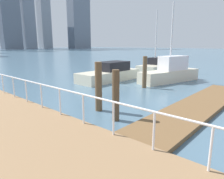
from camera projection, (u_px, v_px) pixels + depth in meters
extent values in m
plane|color=slate|center=(29.00, 84.00, 16.36)|extent=(300.00, 300.00, 0.00)
cube|color=brown|center=(197.00, 107.00, 10.21)|extent=(12.10, 2.00, 0.18)
cylinder|color=white|center=(211.00, 149.00, 4.41)|extent=(0.06, 0.06, 1.05)
cylinder|color=white|center=(154.00, 131.00, 5.32)|extent=(0.06, 0.06, 1.05)
cylinder|color=white|center=(113.00, 119.00, 6.23)|extent=(0.06, 0.06, 1.05)
cylinder|color=white|center=(83.00, 109.00, 7.13)|extent=(0.06, 0.06, 1.05)
cylinder|color=white|center=(60.00, 102.00, 8.04)|extent=(0.06, 0.06, 1.05)
cylinder|color=white|center=(41.00, 96.00, 8.94)|extent=(0.06, 0.06, 1.05)
cylinder|color=white|center=(26.00, 91.00, 9.85)|extent=(0.06, 0.06, 1.05)
cylinder|color=white|center=(14.00, 87.00, 10.76)|extent=(0.06, 0.06, 1.05)
cylinder|color=white|center=(3.00, 84.00, 11.66)|extent=(0.06, 0.06, 1.05)
cylinder|color=white|center=(97.00, 98.00, 6.57)|extent=(0.06, 29.30, 0.06)
cylinder|color=brown|center=(99.00, 87.00, 9.65)|extent=(0.33, 0.33, 2.34)
cylinder|color=brown|center=(145.00, 72.00, 14.82)|extent=(0.31, 0.31, 2.29)
cylinder|color=brown|center=(116.00, 96.00, 8.40)|extent=(0.30, 0.30, 2.14)
cube|color=beige|center=(109.00, 76.00, 17.90)|extent=(6.09, 2.20, 0.85)
cube|color=black|center=(113.00, 66.00, 18.11)|extent=(2.75, 1.73, 0.78)
cube|color=beige|center=(155.00, 68.00, 23.47)|extent=(4.64, 2.30, 0.81)
cube|color=black|center=(158.00, 61.00, 23.83)|extent=(1.87, 1.80, 0.79)
cylinder|color=silver|center=(156.00, 38.00, 22.74)|extent=(0.12, 0.12, 5.92)
cube|color=beige|center=(169.00, 76.00, 17.40)|extent=(6.17, 2.88, 0.97)
cube|color=white|center=(173.00, 63.00, 17.38)|extent=(2.72, 1.77, 1.19)
cylinder|color=silver|center=(172.00, 37.00, 16.70)|extent=(0.12, 0.12, 5.43)
cube|color=#8C939E|center=(44.00, 23.00, 142.84)|extent=(7.70, 9.20, 34.72)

